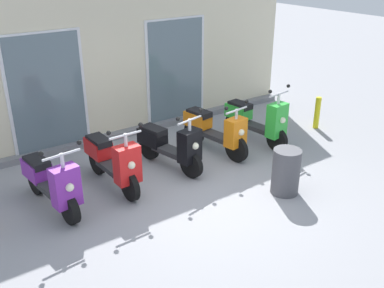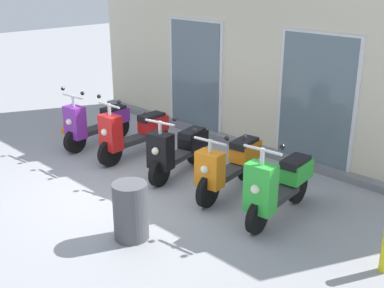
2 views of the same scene
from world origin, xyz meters
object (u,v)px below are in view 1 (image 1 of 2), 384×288
trash_bin (286,172)px  scooter_green (257,120)px  scooter_orange (215,129)px  curb_bollard (317,113)px  scooter_red (112,160)px  scooter_black (170,145)px  scooter_purple (51,182)px

trash_bin → scooter_green: bearing=60.5°
scooter_orange → curb_bollard: size_ratio=2.30×
scooter_red → trash_bin: (2.17, -1.75, -0.11)m
scooter_red → scooter_black: 1.13m
scooter_purple → curb_bollard: scooter_purple is taller
scooter_purple → scooter_green: 4.20m
scooter_purple → scooter_red: 1.04m
curb_bollard → scooter_green: bearing=174.1°
scooter_red → curb_bollard: 4.77m
scooter_orange → curb_bollard: 2.61m
scooter_black → curb_bollard: bearing=-3.3°
scooter_black → scooter_green: (2.03, -0.05, 0.05)m
scooter_orange → scooter_black: bearing=-176.4°
scooter_red → scooter_orange: scooter_red is taller
scooter_green → curb_bollard: scooter_green is taller
curb_bollard → scooter_red: bearing=178.0°
scooter_purple → scooter_black: bearing=3.1°
scooter_red → curb_bollard: bearing=-2.0°
trash_bin → scooter_red: bearing=141.0°
scooter_purple → scooter_red: size_ratio=0.98×
scooter_red → trash_bin: 2.79m
scooter_red → curb_bollard: size_ratio=2.30×
scooter_orange → trash_bin: scooter_orange is taller
curb_bollard → scooter_purple: bearing=179.1°
scooter_red → trash_bin: bearing=-39.0°
scooter_black → scooter_green: size_ratio=0.96×
scooter_green → trash_bin: bearing=-119.5°
scooter_orange → scooter_red: bearing=-177.1°
scooter_purple → scooter_green: bearing=1.0°
scooter_green → scooter_orange: bearing=173.5°
scooter_purple → scooter_orange: (3.22, 0.18, 0.03)m
scooter_black → trash_bin: 2.08m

